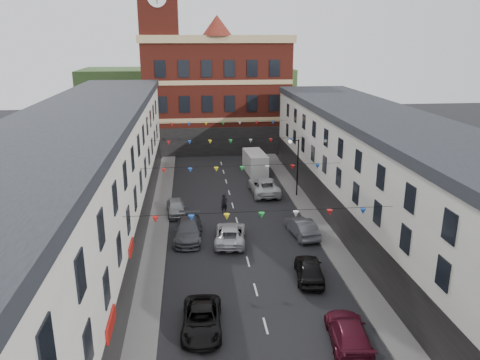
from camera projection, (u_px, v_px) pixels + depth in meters
name	position (u px, v px, depth m)	size (l,w,h in m)	color
ground	(248.00, 262.00, 34.16)	(160.00, 160.00, 0.00)	black
pavement_left	(154.00, 253.00, 35.33)	(1.80, 64.00, 0.15)	#605E5B
pavement_right	(332.00, 245.00, 36.76)	(1.80, 64.00, 0.15)	#605E5B
terrace_left	(78.00, 194.00, 32.33)	(8.40, 56.00, 10.70)	silver
terrace_right	(403.00, 189.00, 34.92)	(8.40, 56.00, 9.70)	silver
civic_building	(216.00, 92.00, 67.86)	(20.60, 13.30, 18.50)	maroon
clock_tower	(160.00, 43.00, 62.30)	(5.60, 5.60, 30.00)	maroon
distant_hill	(188.00, 95.00, 91.24)	(40.00, 14.00, 10.00)	#2E4821
street_lamp	(295.00, 160.00, 47.01)	(1.10, 0.36, 6.00)	black
car_left_c	(202.00, 320.00, 26.00)	(2.18, 4.73, 1.31)	black
car_left_d	(188.00, 230.00, 37.79)	(2.17, 5.33, 1.55)	#47484F
car_left_e	(176.00, 208.00, 43.08)	(1.61, 4.00, 1.36)	#9A9EA3
car_right_c	(349.00, 333.00, 24.71)	(2.00, 4.91, 1.43)	#521022
car_right_d	(309.00, 269.00, 31.49)	(1.77, 4.39, 1.50)	black
car_right_e	(302.00, 227.00, 38.43)	(1.57, 4.51, 1.49)	#56575E
car_right_f	(264.00, 186.00, 48.86)	(2.72, 5.91, 1.64)	silver
moving_car	(230.00, 234.00, 37.24)	(2.36, 5.12, 1.42)	silver
white_van	(255.00, 162.00, 56.50)	(2.14, 5.57, 2.46)	silver
pedestrian	(224.00, 204.00, 43.42)	(0.66, 0.44, 1.82)	black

